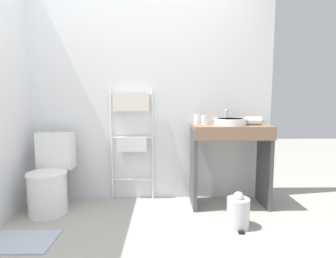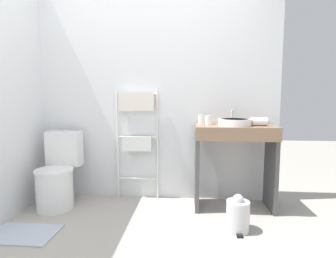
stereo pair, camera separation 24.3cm
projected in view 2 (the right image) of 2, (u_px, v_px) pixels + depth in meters
name	position (u px, v px, depth m)	size (l,w,h in m)	color
wall_back	(153.00, 87.00, 3.03)	(2.84, 0.12, 2.59)	silver
toilet	(58.00, 176.00, 2.81)	(0.39, 0.53, 0.81)	white
towel_radiator	(137.00, 126.00, 2.98)	(0.49, 0.06, 1.26)	white
vanity_counter	(234.00, 154.00, 2.73)	(0.81, 0.45, 0.88)	#84664C
sink_basin	(235.00, 122.00, 2.68)	(0.34, 0.34, 0.07)	white
faucet	(232.00, 115.00, 2.86)	(0.02, 0.10, 0.16)	silver
cup_near_wall	(202.00, 119.00, 2.85)	(0.08, 0.08, 0.10)	white
cup_near_edge	(209.00, 120.00, 2.78)	(0.08, 0.08, 0.10)	white
hair_dryer	(260.00, 121.00, 2.68)	(0.20, 0.19, 0.09)	white
trash_bin	(238.00, 215.00, 2.29)	(0.20, 0.24, 0.33)	silver
bath_mat	(23.00, 234.00, 2.24)	(0.56, 0.36, 0.01)	#B2BCCC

